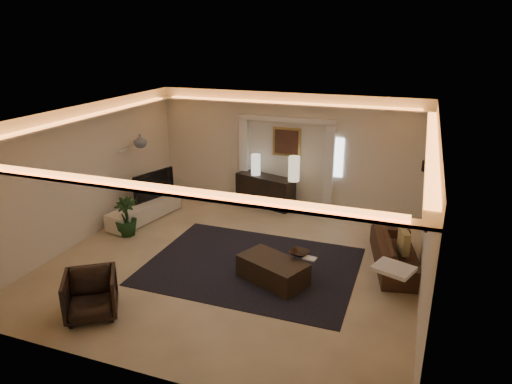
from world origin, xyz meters
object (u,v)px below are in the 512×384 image
(console, at_px, (265,191))
(sofa, at_px, (397,252))
(armchair, at_px, (91,295))
(coffee_table, at_px, (273,271))

(console, relative_size, sofa, 0.77)
(armchair, bearing_deg, console, 45.50)
(console, xyz_separation_m, sofa, (3.48, -2.29, -0.10))
(sofa, distance_m, armchair, 5.62)
(coffee_table, relative_size, armchair, 1.54)
(coffee_table, xyz_separation_m, armchair, (-2.41, -2.01, 0.16))
(console, bearing_deg, armchair, -83.85)
(sofa, relative_size, coffee_table, 1.65)
(console, distance_m, coffee_table, 3.92)
(armchair, bearing_deg, coffee_table, 5.45)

